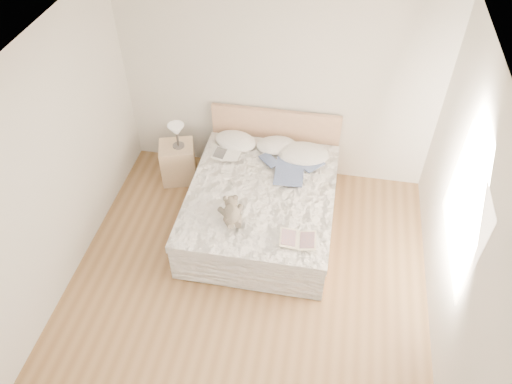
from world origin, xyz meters
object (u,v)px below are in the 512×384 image
Objects in this scene: table_lamp at (177,131)px; photo_book at (227,155)px; childrens_book at (298,240)px; bed at (262,203)px; nightstand at (178,162)px; teddy_bear at (232,218)px.

photo_book is at bearing -11.57° from table_lamp.
childrens_book is at bearing -45.08° from photo_book.
childrens_book is (0.52, -0.79, 0.32)m from bed.
bed is 0.78m from photo_book.
bed reaches higher than childrens_book.
bed is at bearing -24.97° from nightstand.
photo_book is at bearing 84.42° from teddy_bear.
teddy_bear is at bearing -49.94° from nightstand.
photo_book is (-0.54, 0.45, 0.32)m from bed.
bed reaches higher than nightstand.
table_lamp is at bearing 137.53° from childrens_book.
photo_book is (0.72, -0.14, 0.35)m from nightstand.
table_lamp is 0.72m from photo_book.
bed reaches higher than teddy_bear.
photo_book is 1.01× the size of teddy_bear.
nightstand is 0.81m from photo_book.
nightstand is at bearing 173.91° from photo_book.
photo_book reaches higher than nightstand.
bed reaches higher than photo_book.
nightstand is at bearing -173.16° from table_lamp.
table_lamp is 0.84× the size of childrens_book.
bed is 3.83× the size of nightstand.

